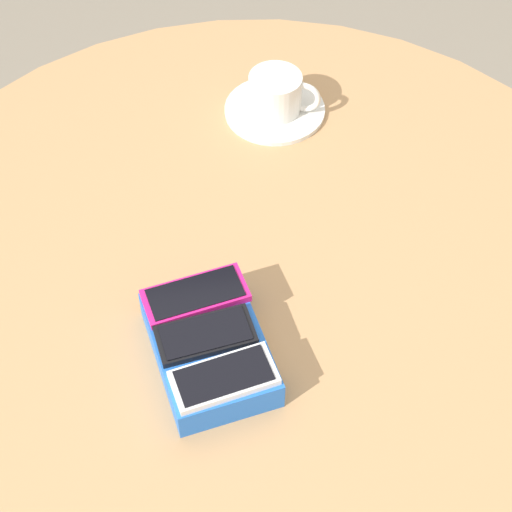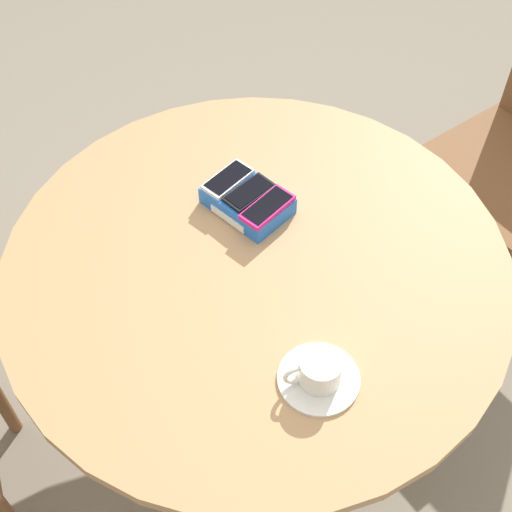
{
  "view_description": "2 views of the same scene",
  "coord_description": "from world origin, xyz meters",
  "px_view_note": "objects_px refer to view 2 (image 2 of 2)",
  "views": [
    {
      "loc": [
        -0.74,
        0.09,
        1.66
      ],
      "look_at": [
        0.0,
        0.0,
        0.73
      ],
      "focal_mm": 60.0,
      "sensor_mm": 36.0,
      "label": 1
    },
    {
      "loc": [
        0.81,
        -0.57,
        1.97
      ],
      "look_at": [
        0.0,
        0.0,
        0.73
      ],
      "focal_mm": 50.0,
      "sensor_mm": 36.0,
      "label": 2
    }
  ],
  "objects_px": {
    "phone_white": "(228,179)",
    "phone_black": "(249,193)",
    "coffee_cup": "(319,370)",
    "round_table": "(256,285)",
    "phone_box": "(247,201)",
    "saucer": "(319,379)",
    "phone_magenta": "(267,207)"
  },
  "relations": [
    {
      "from": "phone_white",
      "to": "saucer",
      "type": "height_order",
      "value": "phone_white"
    },
    {
      "from": "saucer",
      "to": "coffee_cup",
      "type": "xyz_separation_m",
      "value": [
        -0.0,
        -0.0,
        0.04
      ]
    },
    {
      "from": "round_table",
      "to": "saucer",
      "type": "bearing_deg",
      "value": -12.4
    },
    {
      "from": "phone_box",
      "to": "phone_black",
      "type": "height_order",
      "value": "phone_black"
    },
    {
      "from": "phone_magenta",
      "to": "coffee_cup",
      "type": "xyz_separation_m",
      "value": [
        0.4,
        -0.16,
        -0.01
      ]
    },
    {
      "from": "phone_box",
      "to": "phone_black",
      "type": "relative_size",
      "value": 1.66
    },
    {
      "from": "saucer",
      "to": "phone_magenta",
      "type": "bearing_deg",
      "value": 158.29
    },
    {
      "from": "phone_box",
      "to": "phone_white",
      "type": "bearing_deg",
      "value": -168.26
    },
    {
      "from": "phone_white",
      "to": "coffee_cup",
      "type": "xyz_separation_m",
      "value": [
        0.52,
        -0.14,
        -0.01
      ]
    },
    {
      "from": "round_table",
      "to": "coffee_cup",
      "type": "bearing_deg",
      "value": -12.85
    },
    {
      "from": "phone_box",
      "to": "coffee_cup",
      "type": "bearing_deg",
      "value": -17.9
    },
    {
      "from": "phone_white",
      "to": "coffee_cup",
      "type": "bearing_deg",
      "value": -14.57
    },
    {
      "from": "phone_white",
      "to": "coffee_cup",
      "type": "distance_m",
      "value": 0.54
    },
    {
      "from": "round_table",
      "to": "phone_box",
      "type": "height_order",
      "value": "phone_box"
    },
    {
      "from": "phone_white",
      "to": "phone_black",
      "type": "distance_m",
      "value": 0.07
    },
    {
      "from": "round_table",
      "to": "phone_box",
      "type": "xyz_separation_m",
      "value": [
        -0.15,
        0.08,
        0.11
      ]
    },
    {
      "from": "phone_black",
      "to": "saucer",
      "type": "height_order",
      "value": "phone_black"
    },
    {
      "from": "phone_box",
      "to": "phone_white",
      "type": "relative_size",
      "value": 1.59
    },
    {
      "from": "phone_box",
      "to": "phone_white",
      "type": "distance_m",
      "value": 0.07
    },
    {
      "from": "phone_white",
      "to": "coffee_cup",
      "type": "relative_size",
      "value": 1.19
    },
    {
      "from": "round_table",
      "to": "phone_white",
      "type": "bearing_deg",
      "value": 162.87
    },
    {
      "from": "coffee_cup",
      "to": "phone_black",
      "type": "bearing_deg",
      "value": 161.57
    },
    {
      "from": "round_table",
      "to": "phone_box",
      "type": "relative_size",
      "value": 5.32
    },
    {
      "from": "phone_black",
      "to": "phone_magenta",
      "type": "distance_m",
      "value": 0.06
    },
    {
      "from": "round_table",
      "to": "phone_black",
      "type": "relative_size",
      "value": 8.84
    },
    {
      "from": "phone_black",
      "to": "phone_box",
      "type": "bearing_deg",
      "value": -121.36
    },
    {
      "from": "phone_box",
      "to": "phone_magenta",
      "type": "xyz_separation_m",
      "value": [
        0.06,
        0.01,
        0.03
      ]
    },
    {
      "from": "phone_black",
      "to": "coffee_cup",
      "type": "xyz_separation_m",
      "value": [
        0.46,
        -0.15,
        -0.01
      ]
    },
    {
      "from": "round_table",
      "to": "phone_white",
      "type": "xyz_separation_m",
      "value": [
        -0.21,
        0.06,
        0.14
      ]
    },
    {
      "from": "round_table",
      "to": "phone_black",
      "type": "xyz_separation_m",
      "value": [
        -0.14,
        0.08,
        0.14
      ]
    },
    {
      "from": "saucer",
      "to": "round_table",
      "type": "bearing_deg",
      "value": 167.6
    },
    {
      "from": "saucer",
      "to": "coffee_cup",
      "type": "height_order",
      "value": "coffee_cup"
    }
  ]
}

